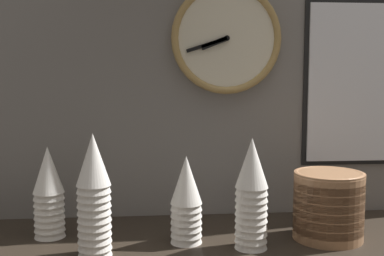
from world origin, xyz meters
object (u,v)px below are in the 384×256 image
cup_stack_center_left (94,195)px  menu_board (378,83)px  cup_stack_center_right (251,193)px  wall_clock (226,38)px  cup_stack_center (186,199)px  cup_stack_left (49,192)px  bowl_stack_right (328,204)px

cup_stack_center_left → menu_board: (0.76, 0.28, 0.23)m
cup_stack_center_left → cup_stack_center_right: cup_stack_center_left is taller
cup_stack_center_right → menu_board: 0.55m
cup_stack_center_left → wall_clock: wall_clock is taller
cup_stack_center → cup_stack_left: cup_stack_left is taller
cup_stack_center_left → bowl_stack_right: 0.55m
wall_clock → cup_stack_left: bearing=-162.8°
cup_stack_center_left → menu_board: menu_board is taller
cup_stack_center_left → wall_clock: (0.33, 0.27, 0.35)m
bowl_stack_right → wall_clock: (-0.21, 0.21, 0.40)m
cup_stack_center_left → menu_board: size_ratio=0.58×
cup_stack_center → cup_stack_center_right: 0.15m
cup_stack_left → bowl_stack_right: bearing=-6.0°
cup_stack_center → menu_board: size_ratio=0.45×
cup_stack_center_left → cup_stack_center: bearing=17.7°
cup_stack_center → cup_stack_left: 0.33m
cup_stack_center → menu_board: menu_board is taller
cup_stack_center → cup_stack_left: size_ratio=0.93×
cup_stack_center_right → bowl_stack_right: cup_stack_center_right is taller
cup_stack_left → menu_board: (0.88, 0.15, 0.26)m
bowl_stack_right → wall_clock: bearing=135.8°
menu_board → cup_stack_center_left: bearing=-159.7°
bowl_stack_right → menu_board: bearing=45.1°
cup_stack_left → wall_clock: wall_clock is taller
cup_stack_center_right → menu_board: size_ratio=0.55×
cup_stack_left → cup_stack_center_right: bearing=-13.9°
cup_stack_center_left → cup_stack_left: bearing=132.7°
cup_stack_center → bowl_stack_right: cup_stack_center is taller
wall_clock → menu_board: bearing=1.2°
cup_stack_center_left → cup_stack_center: cup_stack_center_left is taller
cup_stack_left → wall_clock: bearing=17.2°
bowl_stack_right → cup_stack_center_right: bearing=-166.7°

